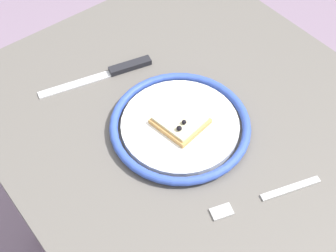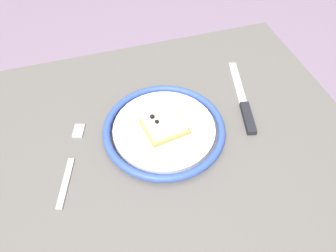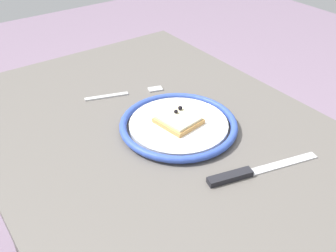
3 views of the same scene
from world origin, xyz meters
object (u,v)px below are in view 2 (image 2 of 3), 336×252
knife (245,108)px  fork (71,162)px  pizza_slice_near (164,125)px  plate (164,129)px  dining_table (149,179)px

knife → fork: size_ratio=1.21×
pizza_slice_near → fork: (-0.20, -0.02, -0.02)m
pizza_slice_near → fork: pizza_slice_near is taller
plate → fork: bearing=-174.6°
pizza_slice_near → knife: bearing=3.4°
dining_table → pizza_slice_near: size_ratio=9.56×
knife → dining_table: bearing=-168.2°
dining_table → pizza_slice_near: bearing=38.4°
dining_table → fork: bearing=172.2°
knife → fork: bearing=-175.6°
pizza_slice_near → dining_table: bearing=-141.6°
plate → knife: plate is taller
plate → fork: 0.20m
knife → fork: knife is taller
dining_table → pizza_slice_near: 0.15m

